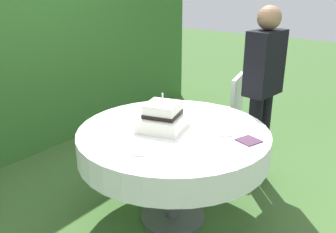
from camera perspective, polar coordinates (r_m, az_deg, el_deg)
ground_plane at (r=3.05m, az=0.76°, el=-15.38°), size 20.00×20.00×0.00m
foliage_hedge at (r=4.17m, az=-24.55°, el=13.22°), size 5.48×0.60×2.77m
cake_table at (r=2.72m, az=0.83°, el=-4.06°), size 1.41×1.41×0.76m
wedding_cake at (r=2.67m, az=-0.88°, el=-0.13°), size 0.39×0.39×0.27m
serving_plate_near at (r=2.35m, az=-4.31°, el=-5.40°), size 0.15×0.15×0.01m
serving_plate_far at (r=2.63m, az=8.85°, el=-2.61°), size 0.12×0.12×0.01m
serving_plate_left at (r=3.13m, az=5.20°, el=1.37°), size 0.12×0.12×0.01m
serving_plate_right at (r=3.13m, az=2.65°, el=1.43°), size 0.12×0.12×0.01m
napkin_stack at (r=2.55m, az=12.47°, el=-3.69°), size 0.17×0.17×0.01m
garden_chair at (r=3.85m, az=9.13°, el=1.33°), size 0.49×0.49×0.89m
standing_person at (r=3.30m, az=14.57°, el=4.73°), size 0.38×0.24×1.60m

